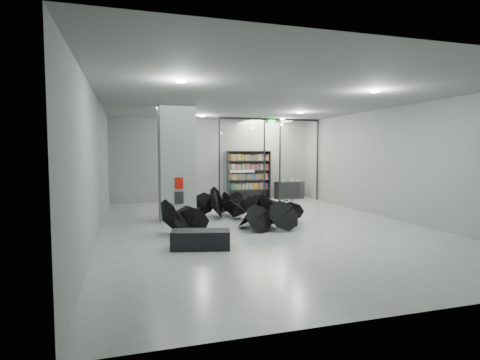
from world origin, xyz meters
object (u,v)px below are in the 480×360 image
object	(u,v)px
bookshelf	(249,175)
umbrella_cluster	(239,214)
column	(176,163)
shop_counter	(289,190)
bench	(201,240)

from	to	relation	value
bookshelf	umbrella_cluster	distance (m)	6.50
column	bookshelf	world-z (taller)	column
column	shop_counter	size ratio (longest dim) A/B	2.74
bench	bookshelf	bearing A→B (deg)	78.76
bookshelf	shop_counter	distance (m)	2.26
bookshelf	shop_counter	size ratio (longest dim) A/B	1.69
column	umbrella_cluster	distance (m)	2.85
bookshelf	umbrella_cluster	xyz separation A→B (m)	(-2.30, -6.01, -0.91)
shop_counter	umbrella_cluster	xyz separation A→B (m)	(-4.39, -5.68, -0.12)
bench	column	bearing A→B (deg)	104.02
column	shop_counter	xyz separation A→B (m)	(6.32, 4.42, -1.56)
column	bench	distance (m)	4.69
bookshelf	column	bearing A→B (deg)	-128.07
bookshelf	shop_counter	xyz separation A→B (m)	(2.09, -0.33, -0.79)
bench	umbrella_cluster	world-z (taller)	umbrella_cluster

